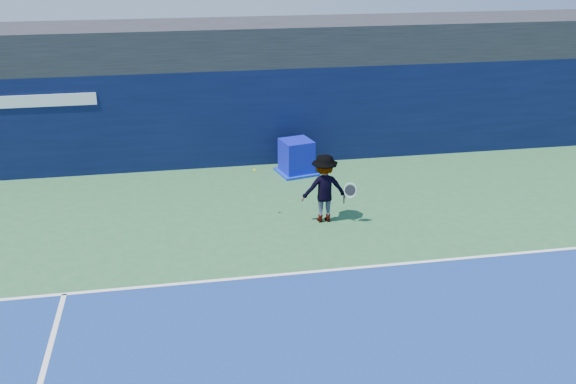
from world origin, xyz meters
The scene contains 7 objects.
ground centered at (0.00, 0.00, 0.00)m, with size 80.00×80.00×0.00m, color #2B6035.
baseline centered at (0.00, 3.00, 0.01)m, with size 24.00×0.10×0.01m, color white.
stadium_band centered at (0.00, 11.50, 3.60)m, with size 36.00×3.00×1.20m, color black.
back_wall_assembly centered at (0.00, 10.50, 1.50)m, with size 36.00×1.03×3.00m.
equipment_cart centered at (0.98, 9.09, 0.47)m, with size 1.30×1.30×1.04m.
tennis_player centered at (1.00, 5.57, 0.88)m, with size 1.32×0.72×1.76m.
tennis_ball centered at (-0.67, 6.07, 1.29)m, with size 0.07×0.07×0.07m.
Camera 1 is at (-2.54, -8.88, 6.84)m, focal length 40.00 mm.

